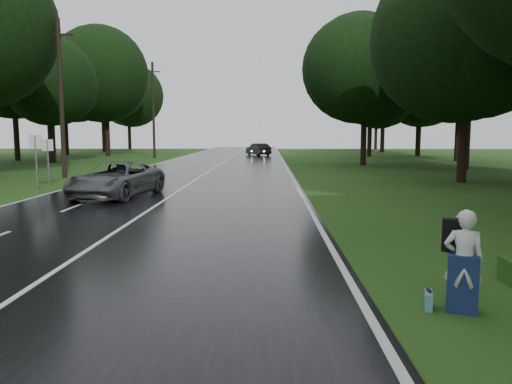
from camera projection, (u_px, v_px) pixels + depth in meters
ground at (69, 264)px, 10.52m from camera, size 160.00×160.00×0.00m
road at (198, 178)px, 30.37m from camera, size 12.00×140.00×0.04m
lane_center at (198, 178)px, 30.37m from camera, size 0.12×140.00×0.01m
grey_car at (117, 180)px, 21.26m from camera, size 3.48×5.81×1.51m
far_car at (258, 149)px, 61.41m from camera, size 3.35×4.84×1.51m
hitchhiker at (463, 264)px, 7.64m from camera, size 0.69×0.66×1.63m
suitcase at (428, 300)px, 7.83m from camera, size 0.21×0.40×0.28m
utility_pole_mid at (65, 178)px, 30.90m from camera, size 1.80×0.28×9.75m
utility_pole_far at (155, 158)px, 55.56m from camera, size 1.80×0.28×10.64m
road_sign_a at (38, 190)px, 24.49m from camera, size 0.65×0.10×2.72m
road_sign_b at (50, 187)px, 25.81m from camera, size 0.59×0.10×2.48m
tree_left_e at (53, 163)px, 46.93m from camera, size 8.60×8.60×13.44m
tree_left_f at (108, 156)px, 60.43m from camera, size 10.64×10.64×16.63m
tree_right_d at (461, 182)px, 28.13m from camera, size 8.67×8.67×13.55m
tree_right_e at (363, 165)px, 43.53m from camera, size 9.27×9.27×14.48m
tree_right_f at (369, 157)px, 59.49m from camera, size 8.61×8.61×13.45m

